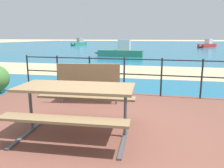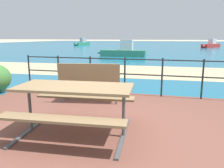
{
  "view_description": "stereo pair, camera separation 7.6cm",
  "coord_description": "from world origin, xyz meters",
  "px_view_note": "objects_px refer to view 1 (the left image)",
  "views": [
    {
      "loc": [
        1.1,
        -3.38,
        1.59
      ],
      "look_at": [
        -0.08,
        1.4,
        0.55
      ],
      "focal_mm": 35.76,
      "sensor_mm": 36.0,
      "label": 1
    },
    {
      "loc": [
        1.17,
        -3.36,
        1.59
      ],
      "look_at": [
        -0.08,
        1.4,
        0.55
      ],
      "focal_mm": 35.76,
      "sensor_mm": 36.0,
      "label": 2
    }
  ],
  "objects_px": {
    "boat_mid": "(79,43)",
    "park_bench": "(89,80)",
    "picnic_table": "(76,97)",
    "boat_near": "(207,45)",
    "boat_far": "(120,52)"
  },
  "relations": [
    {
      "from": "boat_mid",
      "to": "park_bench",
      "type": "bearing_deg",
      "value": 26.82
    },
    {
      "from": "picnic_table",
      "to": "boat_near",
      "type": "relative_size",
      "value": 0.36
    },
    {
      "from": "boat_near",
      "to": "boat_far",
      "type": "height_order",
      "value": "boat_far"
    },
    {
      "from": "park_bench",
      "to": "boat_near",
      "type": "xyz_separation_m",
      "value": [
        7.62,
        32.08,
        -0.2
      ]
    },
    {
      "from": "boat_near",
      "to": "boat_far",
      "type": "relative_size",
      "value": 1.28
    },
    {
      "from": "picnic_table",
      "to": "boat_mid",
      "type": "xyz_separation_m",
      "value": [
        -15.07,
        37.36,
        -0.21
      ]
    },
    {
      "from": "park_bench",
      "to": "boat_mid",
      "type": "height_order",
      "value": "boat_mid"
    },
    {
      "from": "picnic_table",
      "to": "park_bench",
      "type": "xyz_separation_m",
      "value": [
        -0.37,
        1.66,
        -0.04
      ]
    },
    {
      "from": "boat_near",
      "to": "boat_far",
      "type": "bearing_deg",
      "value": 2.6
    },
    {
      "from": "boat_mid",
      "to": "boat_far",
      "type": "xyz_separation_m",
      "value": [
        12.69,
        -22.38,
        -0.06
      ]
    },
    {
      "from": "picnic_table",
      "to": "park_bench",
      "type": "distance_m",
      "value": 1.7
    },
    {
      "from": "boat_near",
      "to": "boat_mid",
      "type": "height_order",
      "value": "boat_mid"
    },
    {
      "from": "park_bench",
      "to": "boat_far",
      "type": "xyz_separation_m",
      "value": [
        -2.01,
        13.32,
        -0.23
      ]
    },
    {
      "from": "picnic_table",
      "to": "boat_near",
      "type": "height_order",
      "value": "boat_near"
    },
    {
      "from": "boat_mid",
      "to": "boat_far",
      "type": "distance_m",
      "value": 25.72
    }
  ]
}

